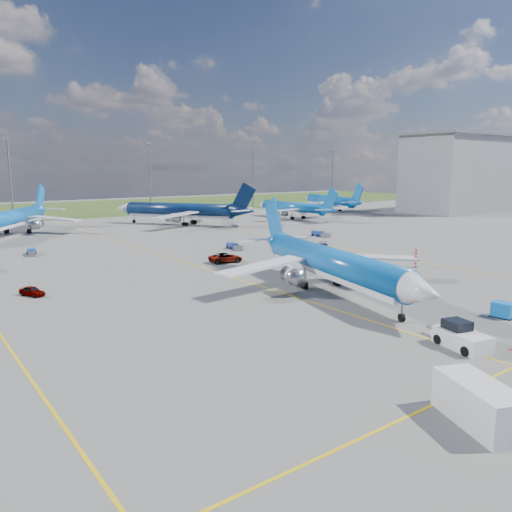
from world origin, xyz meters
TOP-DOWN VIEW (x-y plane):
  - ground at (0.00, 0.00)m, footprint 400.00×400.00m
  - grass_strip at (0.00, 150.00)m, footprint 400.00×80.00m
  - taxiway_lines at (0.17, 27.70)m, footprint 60.25×160.00m
  - floodlight_masts at (10.00, 110.00)m, footprint 202.20×0.50m
  - terminal_building at (120.00, 60.00)m, footprint 42.00×22.00m
  - warning_post at (26.00, 8.00)m, footprint 0.50×0.50m
  - bg_jet_nnw at (-15.23, 83.62)m, footprint 48.13×50.79m
  - bg_jet_n at (24.20, 79.61)m, footprint 49.70×52.13m
  - bg_jet_ne at (58.49, 74.36)m, footprint 27.53×35.78m
  - bg_jet_ene at (86.24, 86.98)m, footprint 37.64×44.34m
  - main_airliner at (5.23, 4.74)m, footprint 37.92×44.74m
  - pushback_tug at (0.41, -15.19)m, footprint 3.42×6.56m
  - uld_container at (11.61, -12.87)m, footprint 1.75×2.08m
  - service_van at (-10.38, -22.95)m, footprint 4.53×6.24m
  - service_car_a at (-24.39, 24.05)m, footprint 2.66×3.63m
  - service_car_b at (5.21, 28.18)m, footprint 5.72×3.32m
  - service_car_c at (25.57, 27.37)m, footprint 4.80×4.82m
  - baggage_tug_w at (13.54, 38.22)m, footprint 1.93×4.76m
  - baggage_tug_c at (-17.88, 53.87)m, footprint 2.06×4.67m
  - baggage_tug_e at (38.27, 41.39)m, footprint 1.44×4.89m

SIDE VIEW (x-z plane):
  - ground at x=0.00m, z-range 0.00..0.00m
  - bg_jet_nnw at x=-15.23m, z-range -5.30..5.30m
  - bg_jet_n at x=24.20m, z-range -5.43..5.43m
  - bg_jet_ne at x=58.49m, z-range -4.62..4.62m
  - bg_jet_ene at x=86.24m, z-range -5.04..5.04m
  - main_airliner at x=5.23m, z-range -5.09..5.09m
  - grass_strip at x=0.00m, z-range 0.00..0.01m
  - taxiway_lines at x=0.17m, z-range 0.00..0.02m
  - baggage_tug_c at x=-17.88m, z-range -0.03..0.98m
  - baggage_tug_w at x=13.54m, z-range -0.03..1.00m
  - baggage_tug_e at x=38.27m, z-range -0.03..1.06m
  - service_car_a at x=-24.39m, z-range 0.00..1.15m
  - service_car_c at x=25.57m, z-range 0.00..1.40m
  - service_car_b at x=5.21m, z-range 0.00..1.50m
  - uld_container at x=11.61m, z-range 0.00..1.52m
  - pushback_tug at x=0.41m, z-range -0.21..1.97m
  - service_van at x=-10.38m, z-range 0.00..2.51m
  - warning_post at x=26.00m, z-range 0.00..3.00m
  - floodlight_masts at x=10.00m, z-range 1.21..23.91m
  - terminal_building at x=120.00m, z-range 0.07..26.07m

